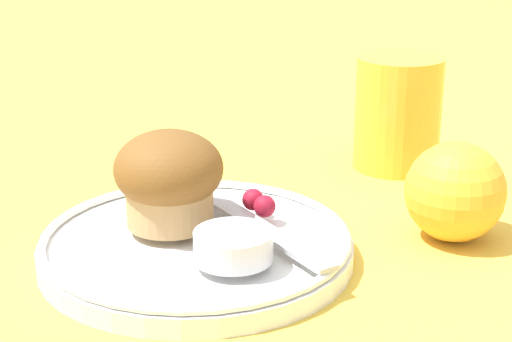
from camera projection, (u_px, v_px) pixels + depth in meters
ground_plane at (207, 267)px, 0.58m from camera, size 3.00×3.00×0.00m
plate at (197, 246)px, 0.59m from camera, size 0.22×0.22×0.02m
muffin at (169, 178)px, 0.59m from camera, size 0.08×0.08×0.07m
cream_ramekin at (233, 244)px, 0.54m from camera, size 0.05×0.05×0.02m
berry_pair at (259, 203)px, 0.61m from camera, size 0.03×0.02×0.02m
butter_knife at (256, 225)px, 0.59m from camera, size 0.17×0.02×0.00m
orange_fruit at (455, 192)px, 0.61m from camera, size 0.07×0.07×0.07m
juice_glass at (398, 113)px, 0.75m from camera, size 0.08×0.08×0.10m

